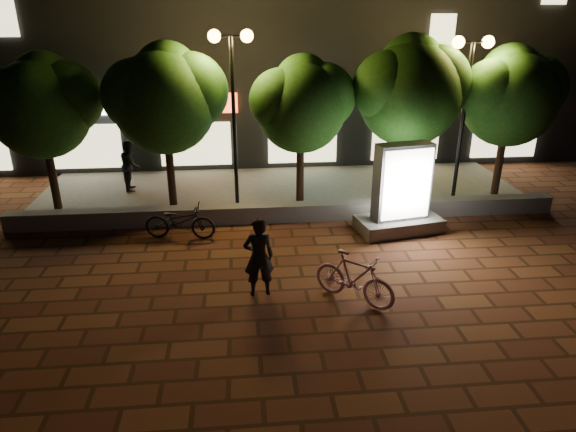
{
  "coord_description": "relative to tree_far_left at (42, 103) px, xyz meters",
  "views": [
    {
      "loc": [
        -1.31,
        -9.77,
        5.84
      ],
      "look_at": [
        -0.25,
        1.5,
        1.16
      ],
      "focal_mm": 31.7,
      "sensor_mm": 36.0,
      "label": 1
    }
  ],
  "objects": [
    {
      "name": "ground",
      "position": [
        6.95,
        -5.46,
        -3.29
      ],
      "size": [
        80.0,
        80.0,
        0.0
      ],
      "primitive_type": "plane",
      "color": "brown",
      "rests_on": "ground"
    },
    {
      "name": "retaining_wall",
      "position": [
        6.95,
        -1.46,
        -3.04
      ],
      "size": [
        16.0,
        0.45,
        0.5
      ],
      "primitive_type": "cube",
      "color": "slate",
      "rests_on": "ground"
    },
    {
      "name": "sidewalk",
      "position": [
        6.95,
        1.04,
        -3.25
      ],
      "size": [
        16.0,
        5.0,
        0.08
      ],
      "primitive_type": "cube",
      "color": "slate",
      "rests_on": "ground"
    },
    {
      "name": "building_block",
      "position": [
        6.94,
        7.53,
        1.7
      ],
      "size": [
        28.0,
        8.12,
        11.3
      ],
      "color": "black",
      "rests_on": "ground"
    },
    {
      "name": "tree_far_left",
      "position": [
        0.0,
        0.0,
        0.0
      ],
      "size": [
        3.36,
        2.8,
        4.63
      ],
      "color": "black",
      "rests_on": "sidewalk"
    },
    {
      "name": "tree_left",
      "position": [
        3.5,
        0.0,
        0.15
      ],
      "size": [
        3.6,
        3.0,
        4.89
      ],
      "color": "black",
      "rests_on": "sidewalk"
    },
    {
      "name": "tree_mid",
      "position": [
        7.5,
        -0.0,
        -0.08
      ],
      "size": [
        3.24,
        2.7,
        4.5
      ],
      "color": "black",
      "rests_on": "sidewalk"
    },
    {
      "name": "tree_right",
      "position": [
        10.8,
        0.0,
        0.27
      ],
      "size": [
        3.72,
        3.1,
        5.07
      ],
      "color": "black",
      "rests_on": "sidewalk"
    },
    {
      "name": "tree_far_right",
      "position": [
        14.0,
        0.0,
        0.08
      ],
      "size": [
        3.48,
        2.9,
        4.76
      ],
      "color": "black",
      "rests_on": "sidewalk"
    },
    {
      "name": "street_lamp_left",
      "position": [
        5.45,
        -0.26,
        0.74
      ],
      "size": [
        1.26,
        0.36,
        5.18
      ],
      "color": "black",
      "rests_on": "sidewalk"
    },
    {
      "name": "street_lamp_right",
      "position": [
        12.45,
        -0.26,
        0.6
      ],
      "size": [
        1.26,
        0.36,
        4.98
      ],
      "color": "black",
      "rests_on": "sidewalk"
    },
    {
      "name": "ad_kiosk",
      "position": [
        9.95,
        -2.5,
        -2.28
      ],
      "size": [
        2.48,
        1.57,
        2.5
      ],
      "color": "slate",
      "rests_on": "ground"
    },
    {
      "name": "scooter_pink",
      "position": [
        7.9,
        -6.05,
        -2.73
      ],
      "size": [
        1.77,
        1.63,
        1.13
      ],
      "primitive_type": "imported",
      "rotation": [
        0.0,
        0.0,
        0.86
      ],
      "color": "#C687A2",
      "rests_on": "ground"
    },
    {
      "name": "rider",
      "position": [
        5.92,
        -5.55,
        -2.39
      ],
      "size": [
        0.7,
        0.5,
        1.8
      ],
      "primitive_type": "imported",
      "rotation": [
        0.0,
        0.0,
        3.25
      ],
      "color": "black",
      "rests_on": "ground"
    },
    {
      "name": "scooter_parked",
      "position": [
        3.92,
        -2.46,
        -2.79
      ],
      "size": [
        1.99,
        0.95,
        1.0
      ],
      "primitive_type": "imported",
      "rotation": [
        0.0,
        0.0,
        1.42
      ],
      "color": "black",
      "rests_on": "ground"
    },
    {
      "name": "pedestrian",
      "position": [
        1.93,
        1.51,
        -2.36
      ],
      "size": [
        0.73,
        0.89,
        1.71
      ],
      "primitive_type": "imported",
      "rotation": [
        0.0,
        0.0,
        1.68
      ],
      "color": "black",
      "rests_on": "sidewalk"
    }
  ]
}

